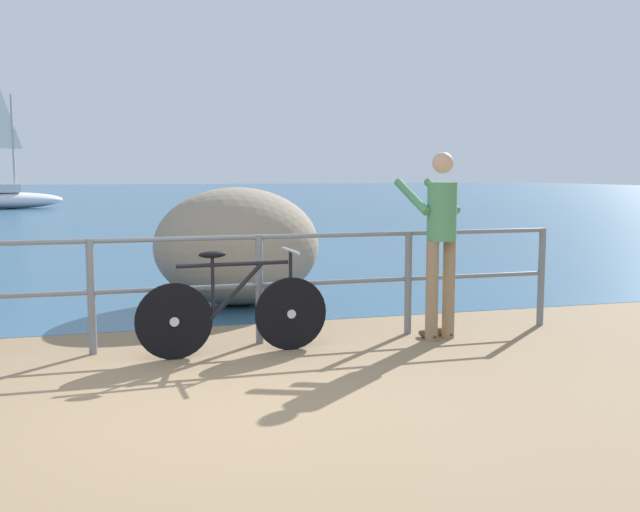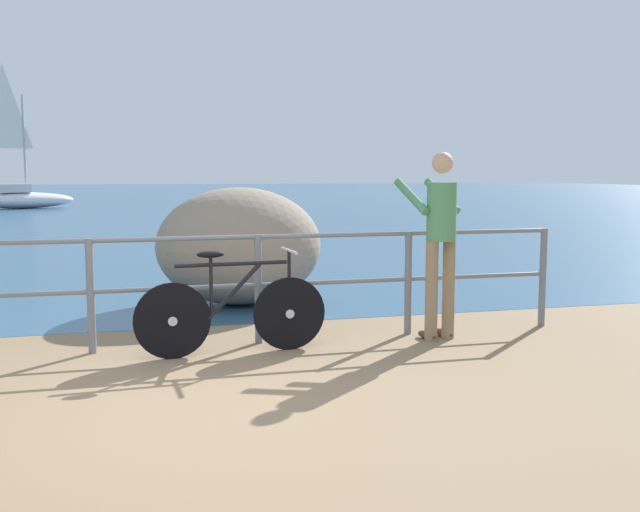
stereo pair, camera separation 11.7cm
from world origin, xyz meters
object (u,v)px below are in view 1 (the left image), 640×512
at_px(breakwater_boulder_main, 237,246).
at_px(bicycle, 234,311).
at_px(person_at_railing, 440,236).
at_px(sailboat, 9,192).

bearing_deg(breakwater_boulder_main, bicycle, -100.00).
relative_size(bicycle, breakwater_boulder_main, 0.85).
relative_size(person_at_railing, breakwater_boulder_main, 0.89).
xyz_separation_m(breakwater_boulder_main, sailboat, (-5.74, 25.34, 0.00)).
bearing_deg(bicycle, breakwater_boulder_main, 76.66).
height_order(breakwater_boulder_main, sailboat, sailboat).
distance_m(bicycle, person_at_railing, 2.07).
height_order(person_at_railing, sailboat, sailboat).
height_order(bicycle, sailboat, sailboat).
xyz_separation_m(bicycle, person_at_railing, (1.98, 0.07, 0.60)).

